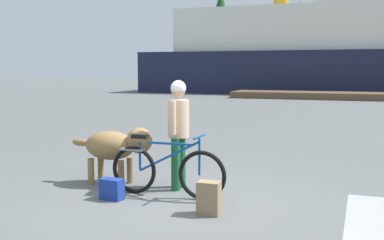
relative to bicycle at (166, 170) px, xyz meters
name	(u,v)px	position (x,y,z in m)	size (l,w,h in m)	color
ground_plane	(182,203)	(0.34, -0.25, -0.38)	(160.00, 160.00, 0.00)	#595B5B
bicycle	(166,170)	(0.00, 0.00, 0.00)	(1.75, 0.44, 0.90)	black
person_cyclist	(178,125)	(0.00, 0.48, 0.60)	(0.32, 0.53, 1.65)	#19592D
dog	(116,146)	(-1.02, 0.39, 0.24)	(1.42, 0.53, 0.92)	olive
backpack	(209,198)	(0.83, -0.58, -0.17)	(0.28, 0.20, 0.42)	#8C7251
handbag_pannier	(112,189)	(-0.65, -0.40, -0.23)	(0.32, 0.18, 0.29)	navy
ferry_boat	(324,52)	(-0.31, 30.65, 2.66)	(26.49, 8.61, 8.67)	#191E38
sailboat_moored	(298,87)	(-2.02, 29.30, 0.13)	(8.00, 2.24, 9.80)	silver
pine_tree_far_left	(221,27)	(-12.38, 43.95, 5.96)	(4.32, 4.32, 10.43)	#4C331E
pine_tree_center	(355,33)	(1.49, 46.26, 5.18)	(2.86, 2.86, 8.77)	#4C331E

